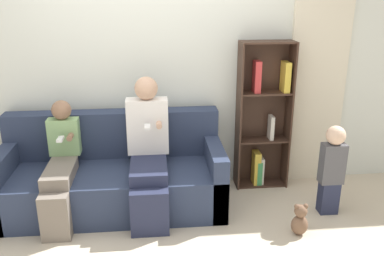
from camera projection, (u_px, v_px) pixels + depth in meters
ground_plane at (151, 233)px, 3.54m from camera, size 14.00×14.00×0.00m
back_wall at (146, 67)px, 4.05m from camera, size 10.00×0.06×2.55m
curtain_panel at (317, 81)px, 4.23m from camera, size 0.60×0.04×2.21m
couch at (113, 177)px, 3.92m from camera, size 2.09×0.86×0.88m
adult_seated at (148, 147)px, 3.72m from camera, size 0.39×0.78×1.26m
child_seated at (60, 164)px, 3.64m from camera, size 0.28×0.79×1.05m
toddler_standing at (332, 167)px, 3.73m from camera, size 0.21×0.17×0.86m
bookshelf at (263, 119)px, 4.22m from camera, size 0.54×0.24×1.54m
teddy_bear at (300, 220)px, 3.48m from camera, size 0.15×0.12×0.30m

